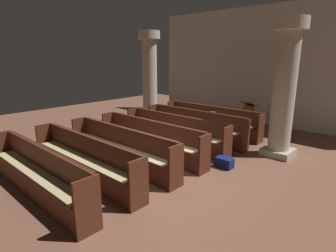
{
  "coord_description": "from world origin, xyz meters",
  "views": [
    {
      "loc": [
        4.31,
        -4.34,
        2.63
      ],
      "look_at": [
        -0.58,
        1.04,
        0.75
      ],
      "focal_mm": 28.84,
      "sensor_mm": 36.0,
      "label": 1
    }
  ],
  "objects_px": {
    "pew_row_5": "(84,157)",
    "pew_row_2": "(174,130)",
    "pew_row_1": "(194,124)",
    "pillar_aisle_side": "(285,87)",
    "pew_row_4": "(120,146)",
    "pew_row_6": "(37,171)",
    "kneeler_box_navy": "(224,163)",
    "lectern": "(248,119)",
    "pew_row_0": "(211,119)",
    "pew_row_3": "(149,137)",
    "hymn_book": "(212,112)",
    "pillar_far_side": "(150,77)"
  },
  "relations": [
    {
      "from": "pew_row_5",
      "to": "pew_row_2",
      "type": "bearing_deg",
      "value": 90.0
    },
    {
      "from": "pew_row_1",
      "to": "pillar_aisle_side",
      "type": "bearing_deg",
      "value": 7.52
    },
    {
      "from": "pew_row_1",
      "to": "pew_row_4",
      "type": "relative_size",
      "value": 1.0
    },
    {
      "from": "pew_row_1",
      "to": "pew_row_6",
      "type": "height_order",
      "value": "same"
    },
    {
      "from": "pew_row_1",
      "to": "pew_row_4",
      "type": "xyz_separation_m",
      "value": [
        0.0,
        -3.0,
        0.0
      ]
    },
    {
      "from": "pew_row_2",
      "to": "pew_row_4",
      "type": "bearing_deg",
      "value": -90.0
    },
    {
      "from": "pillar_aisle_side",
      "to": "kneeler_box_navy",
      "type": "xyz_separation_m",
      "value": [
        -0.64,
        -1.74,
        -1.73
      ]
    },
    {
      "from": "pew_row_5",
      "to": "lectern",
      "type": "relative_size",
      "value": 3.42
    },
    {
      "from": "pew_row_0",
      "to": "pew_row_2",
      "type": "bearing_deg",
      "value": -90.0
    },
    {
      "from": "pillar_aisle_side",
      "to": "pew_row_4",
      "type": "bearing_deg",
      "value": -128.08
    },
    {
      "from": "pew_row_3",
      "to": "kneeler_box_navy",
      "type": "relative_size",
      "value": 9.06
    },
    {
      "from": "hymn_book",
      "to": "pew_row_3",
      "type": "bearing_deg",
      "value": -104.43
    },
    {
      "from": "pew_row_1",
      "to": "pew_row_6",
      "type": "distance_m",
      "value": 5.0
    },
    {
      "from": "pew_row_0",
      "to": "pew_row_6",
      "type": "bearing_deg",
      "value": -90.0
    },
    {
      "from": "pew_row_0",
      "to": "pew_row_5",
      "type": "xyz_separation_m",
      "value": [
        0.0,
        -5.0,
        0.0
      ]
    },
    {
      "from": "pew_row_2",
      "to": "pew_row_5",
      "type": "relative_size",
      "value": 1.0
    },
    {
      "from": "pew_row_2",
      "to": "pew_row_0",
      "type": "bearing_deg",
      "value": 90.0
    },
    {
      "from": "pew_row_4",
      "to": "hymn_book",
      "type": "xyz_separation_m",
      "value": [
        0.56,
        3.19,
        0.45
      ]
    },
    {
      "from": "pew_row_0",
      "to": "kneeler_box_navy",
      "type": "height_order",
      "value": "pew_row_0"
    },
    {
      "from": "hymn_book",
      "to": "kneeler_box_navy",
      "type": "xyz_separation_m",
      "value": [
        1.42,
        -1.59,
        -0.82
      ]
    },
    {
      "from": "pew_row_4",
      "to": "pew_row_2",
      "type": "bearing_deg",
      "value": 90.0
    },
    {
      "from": "pew_row_6",
      "to": "pillar_far_side",
      "type": "xyz_separation_m",
      "value": [
        -2.57,
        5.53,
        1.36
      ]
    },
    {
      "from": "pew_row_0",
      "to": "hymn_book",
      "type": "bearing_deg",
      "value": -55.22
    },
    {
      "from": "pew_row_6",
      "to": "pillar_aisle_side",
      "type": "relative_size",
      "value": 1.04
    },
    {
      "from": "kneeler_box_navy",
      "to": "hymn_book",
      "type": "bearing_deg",
      "value": 131.92
    },
    {
      "from": "pew_row_0",
      "to": "pew_row_5",
      "type": "bearing_deg",
      "value": -90.0
    },
    {
      "from": "pew_row_3",
      "to": "pew_row_4",
      "type": "xyz_separation_m",
      "value": [
        0.0,
        -1.0,
        0.0
      ]
    },
    {
      "from": "pew_row_1",
      "to": "hymn_book",
      "type": "bearing_deg",
      "value": 18.57
    },
    {
      "from": "pew_row_0",
      "to": "pillar_far_side",
      "type": "xyz_separation_m",
      "value": [
        -2.57,
        -0.48,
        1.36
      ]
    },
    {
      "from": "pillar_far_side",
      "to": "pew_row_5",
      "type": "bearing_deg",
      "value": -60.39
    },
    {
      "from": "pew_row_3",
      "to": "pew_row_4",
      "type": "bearing_deg",
      "value": -90.0
    },
    {
      "from": "pillar_far_side",
      "to": "pew_row_1",
      "type": "bearing_deg",
      "value": -11.54
    },
    {
      "from": "pew_row_5",
      "to": "pew_row_4",
      "type": "bearing_deg",
      "value": 90.0
    },
    {
      "from": "hymn_book",
      "to": "pew_row_0",
      "type": "bearing_deg",
      "value": 124.78
    },
    {
      "from": "pew_row_0",
      "to": "pew_row_3",
      "type": "xyz_separation_m",
      "value": [
        0.0,
        -3.0,
        0.0
      ]
    },
    {
      "from": "kneeler_box_navy",
      "to": "pew_row_1",
      "type": "bearing_deg",
      "value": 144.91
    },
    {
      "from": "pew_row_1",
      "to": "pew_row_2",
      "type": "distance_m",
      "value": 1.0
    },
    {
      "from": "pillar_aisle_side",
      "to": "pillar_far_side",
      "type": "bearing_deg",
      "value": 178.03
    },
    {
      "from": "hymn_book",
      "to": "pew_row_6",
      "type": "bearing_deg",
      "value": -96.19
    },
    {
      "from": "pew_row_0",
      "to": "lectern",
      "type": "xyz_separation_m",
      "value": [
        0.86,
        1.11,
        -0.04
      ]
    },
    {
      "from": "pew_row_6",
      "to": "lectern",
      "type": "bearing_deg",
      "value": 83.07
    },
    {
      "from": "pew_row_5",
      "to": "kneeler_box_navy",
      "type": "relative_size",
      "value": 9.06
    },
    {
      "from": "pew_row_1",
      "to": "hymn_book",
      "type": "xyz_separation_m",
      "value": [
        0.56,
        0.19,
        0.45
      ]
    },
    {
      "from": "pew_row_2",
      "to": "pew_row_4",
      "type": "xyz_separation_m",
      "value": [
        0.0,
        -2.0,
        0.0
      ]
    },
    {
      "from": "pew_row_0",
      "to": "pew_row_3",
      "type": "distance_m",
      "value": 3.0
    },
    {
      "from": "pew_row_3",
      "to": "pillar_far_side",
      "type": "relative_size",
      "value": 1.04
    },
    {
      "from": "lectern",
      "to": "pew_row_1",
      "type": "bearing_deg",
      "value": -112.29
    },
    {
      "from": "pew_row_5",
      "to": "hymn_book",
      "type": "bearing_deg",
      "value": 82.34
    },
    {
      "from": "pew_row_3",
      "to": "hymn_book",
      "type": "relative_size",
      "value": 18.04
    },
    {
      "from": "pew_row_3",
      "to": "lectern",
      "type": "relative_size",
      "value": 3.42
    }
  ]
}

